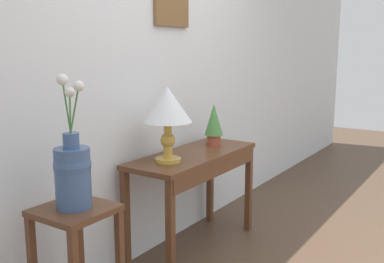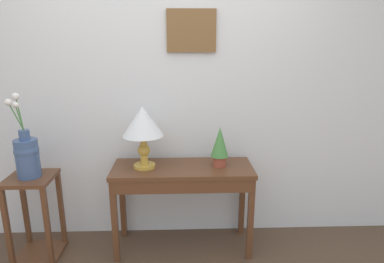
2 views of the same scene
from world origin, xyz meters
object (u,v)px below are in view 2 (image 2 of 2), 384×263
(table_lamp, at_px, (143,124))
(flower_vase_tall, at_px, (27,153))
(potted_plant_on_console, at_px, (220,145))
(console_table, at_px, (183,180))
(pedestal_stand_left, at_px, (36,217))

(table_lamp, height_order, flower_vase_tall, flower_vase_tall)
(potted_plant_on_console, bearing_deg, console_table, -173.33)
(potted_plant_on_console, relative_size, pedestal_stand_left, 0.46)
(table_lamp, xyz_separation_m, pedestal_stand_left, (-0.87, -0.08, -0.73))
(pedestal_stand_left, distance_m, flower_vase_tall, 0.53)
(console_table, bearing_deg, flower_vase_tall, -177.25)
(console_table, bearing_deg, potted_plant_on_console, 6.67)
(console_table, bearing_deg, table_lamp, 175.45)
(pedestal_stand_left, bearing_deg, table_lamp, 5.23)
(potted_plant_on_console, bearing_deg, pedestal_stand_left, -176.49)
(console_table, relative_size, flower_vase_tall, 1.73)
(potted_plant_on_console, bearing_deg, flower_vase_tall, -176.45)
(potted_plant_on_console, height_order, flower_vase_tall, flower_vase_tall)
(pedestal_stand_left, height_order, flower_vase_tall, flower_vase_tall)
(potted_plant_on_console, xyz_separation_m, pedestal_stand_left, (-1.46, -0.09, -0.55))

